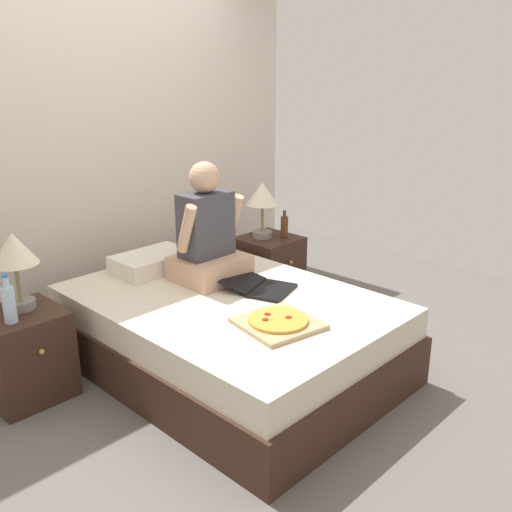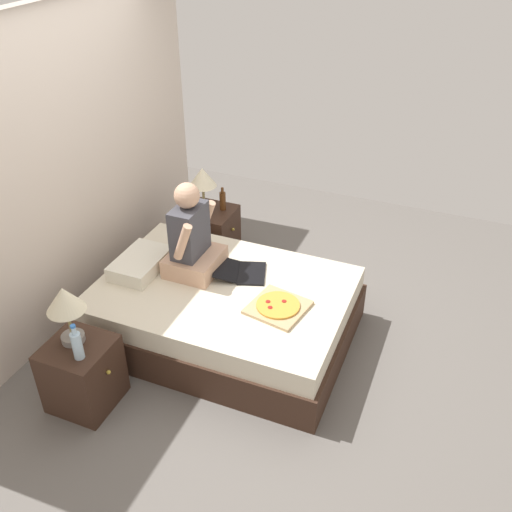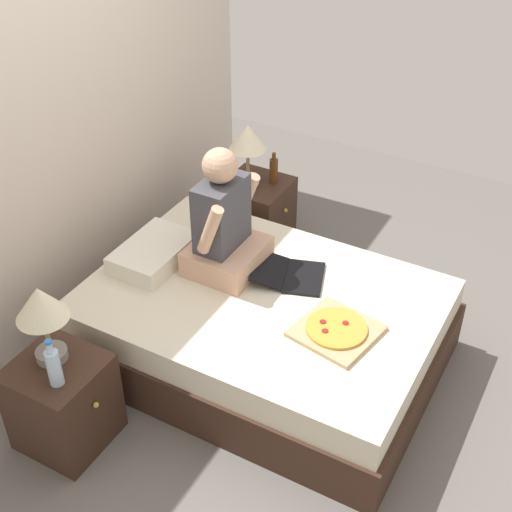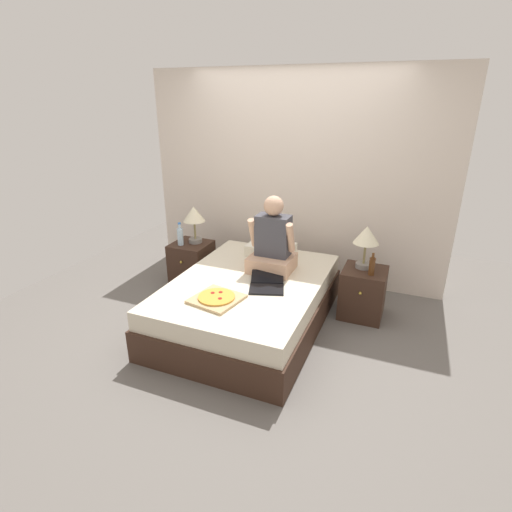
% 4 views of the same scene
% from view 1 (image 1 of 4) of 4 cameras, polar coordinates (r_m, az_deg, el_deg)
% --- Properties ---
extents(ground_plane, '(5.71, 5.71, 0.00)m').
position_cam_1_polar(ground_plane, '(3.74, -2.65, -11.08)').
color(ground_plane, '#66605B').
extents(wall_back, '(3.71, 0.12, 2.50)m').
position_cam_1_polar(wall_back, '(4.39, -15.42, 10.07)').
color(wall_back, beige).
rests_on(wall_back, ground).
extents(bed, '(1.43, 2.01, 0.49)m').
position_cam_1_polar(bed, '(3.62, -2.71, -7.73)').
color(bed, '#382319').
rests_on(bed, ground).
extents(nightstand_left, '(0.44, 0.47, 0.52)m').
position_cam_1_polar(nightstand_left, '(3.59, -22.12, -9.11)').
color(nightstand_left, '#382319').
rests_on(nightstand_left, ground).
extents(lamp_on_left_nightstand, '(0.26, 0.26, 0.45)m').
position_cam_1_polar(lamp_on_left_nightstand, '(3.43, -23.03, 0.16)').
color(lamp_on_left_nightstand, gray).
rests_on(lamp_on_left_nightstand, nightstand_left).
extents(water_bottle, '(0.07, 0.07, 0.28)m').
position_cam_1_polar(water_bottle, '(3.34, -23.48, -4.34)').
color(water_bottle, silver).
rests_on(water_bottle, nightstand_left).
extents(nightstand_right, '(0.44, 0.47, 0.52)m').
position_cam_1_polar(nightstand_right, '(4.70, 1.31, -1.20)').
color(nightstand_right, '#382319').
rests_on(nightstand_right, ground).
extents(lamp_on_right_nightstand, '(0.26, 0.26, 0.45)m').
position_cam_1_polar(lamp_on_right_nightstand, '(4.55, 0.64, 5.85)').
color(lamp_on_right_nightstand, gray).
rests_on(lamp_on_right_nightstand, nightstand_right).
extents(beer_bottle, '(0.06, 0.06, 0.23)m').
position_cam_1_polar(beer_bottle, '(4.58, 2.85, 2.94)').
color(beer_bottle, '#512D14').
rests_on(beer_bottle, nightstand_right).
extents(pillow, '(0.52, 0.34, 0.12)m').
position_cam_1_polar(pillow, '(4.01, -10.31, -0.60)').
color(pillow, silver).
rests_on(pillow, bed).
extents(person_seated, '(0.47, 0.40, 0.78)m').
position_cam_1_polar(person_seated, '(3.73, -4.85, 1.89)').
color(person_seated, tan).
rests_on(person_seated, bed).
extents(laptop, '(0.43, 0.49, 0.07)m').
position_cam_1_polar(laptop, '(3.61, 0.63, -3.13)').
color(laptop, black).
rests_on(laptop, bed).
extents(pizza_box, '(0.47, 0.47, 0.05)m').
position_cam_1_polar(pizza_box, '(3.13, 2.24, -6.65)').
color(pizza_box, tan).
rests_on(pizza_box, bed).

